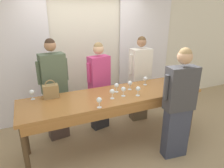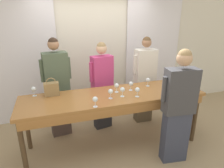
{
  "view_description": "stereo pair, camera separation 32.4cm",
  "coord_description": "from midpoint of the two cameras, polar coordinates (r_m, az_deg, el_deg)",
  "views": [
    {
      "loc": [
        -1.23,
        -2.71,
        2.21
      ],
      "look_at": [
        0.0,
        0.08,
        1.1
      ],
      "focal_mm": 32.0,
      "sensor_mm": 36.0,
      "label": 1
    },
    {
      "loc": [
        -0.93,
        -2.82,
        2.21
      ],
      "look_at": [
        0.0,
        0.08,
        1.1
      ],
      "focal_mm": 32.0,
      "sensor_mm": 36.0,
      "label": 2
    }
  ],
  "objects": [
    {
      "name": "ground_plane",
      "position": [
        3.7,
        3.01,
        -16.77
      ],
      "size": [
        18.0,
        18.0,
        0.0
      ],
      "primitive_type": "plane",
      "color": "tan"
    },
    {
      "name": "wall_back",
      "position": [
        4.4,
        -3.23,
        9.28
      ],
      "size": [
        12.0,
        0.06,
        2.8
      ],
      "color": "silver",
      "rests_on": "ground_plane"
    },
    {
      "name": "curtain_panel_left",
      "position": [
        4.22,
        -21.99,
        6.65
      ],
      "size": [
        1.32,
        0.03,
        2.69
      ],
      "color": "white",
      "rests_on": "ground_plane"
    },
    {
      "name": "curtain_panel_right",
      "position": [
        4.89,
        13.43,
        9.19
      ],
      "size": [
        1.32,
        0.03,
        2.69
      ],
      "color": "white",
      "rests_on": "ground_plane"
    },
    {
      "name": "tasting_bar",
      "position": [
        3.24,
        3.45,
        -4.63
      ],
      "size": [
        2.94,
        0.81,
        0.95
      ],
      "color": "#9E6633",
      "rests_on": "ground_plane"
    },
    {
      "name": "wine_bottle",
      "position": [
        3.67,
        24.54,
        0.15
      ],
      "size": [
        0.08,
        0.08,
        0.34
      ],
      "color": "black",
      "rests_on": "tasting_bar"
    },
    {
      "name": "handbag",
      "position": [
        3.24,
        -14.18,
        -1.36
      ],
      "size": [
        0.23,
        0.12,
        0.29
      ],
      "color": "#997A4C",
      "rests_on": "tasting_bar"
    },
    {
      "name": "wine_glass_front_left",
      "position": [
        3.03,
        2.64,
        -2.26
      ],
      "size": [
        0.08,
        0.08,
        0.15
      ],
      "color": "white",
      "rests_on": "tasting_bar"
    },
    {
      "name": "wine_glass_front_mid",
      "position": [
        3.14,
        10.22,
        -1.76
      ],
      "size": [
        0.08,
        0.08,
        0.15
      ],
      "color": "white",
      "rests_on": "tasting_bar"
    },
    {
      "name": "wine_glass_front_right",
      "position": [
        3.11,
        5.98,
        -1.73
      ],
      "size": [
        0.08,
        0.08,
        0.15
      ],
      "color": "white",
      "rests_on": "tasting_bar"
    },
    {
      "name": "wine_glass_center_left",
      "position": [
        3.8,
        19.56,
        1.21
      ],
      "size": [
        0.08,
        0.08,
        0.15
      ],
      "color": "white",
      "rests_on": "tasting_bar"
    },
    {
      "name": "wine_glass_center_mid",
      "position": [
        3.63,
        12.78,
        1.02
      ],
      "size": [
        0.08,
        0.08,
        0.15
      ],
      "color": "white",
      "rests_on": "tasting_bar"
    },
    {
      "name": "wine_glass_center_right",
      "position": [
        3.38,
        8.16,
        -0.08
      ],
      "size": [
        0.08,
        0.08,
        0.15
      ],
      "color": "white",
      "rests_on": "tasting_bar"
    },
    {
      "name": "wine_glass_back_left",
      "position": [
        3.28,
        4.17,
        -0.58
      ],
      "size": [
        0.08,
        0.08,
        0.15
      ],
      "color": "white",
      "rests_on": "tasting_bar"
    },
    {
      "name": "wine_glass_back_mid",
      "position": [
        3.3,
        -18.9,
        -1.52
      ],
      "size": [
        0.08,
        0.08,
        0.15
      ],
      "color": "white",
      "rests_on": "tasting_bar"
    },
    {
      "name": "wine_glass_back_right",
      "position": [
        3.32,
        19.53,
        -1.41
      ],
      "size": [
        0.08,
        0.08,
        0.15
      ],
      "color": "white",
      "rests_on": "tasting_bar"
    },
    {
      "name": "wine_glass_near_host",
      "position": [
        2.76,
        -1.51,
        -4.53
      ],
      "size": [
        0.08,
        0.08,
        0.15
      ],
      "color": "white",
      "rests_on": "tasting_bar"
    },
    {
      "name": "guest_olive_jacket",
      "position": [
        3.63,
        -12.85,
        -1.25
      ],
      "size": [
        0.53,
        0.29,
        1.82
      ],
      "color": "#473833",
      "rests_on": "ground_plane"
    },
    {
      "name": "guest_pink_top",
      "position": [
        3.79,
        -0.39,
        -0.49
      ],
      "size": [
        0.5,
        0.28,
        1.71
      ],
      "color": "#28282D",
      "rests_on": "ground_plane"
    },
    {
      "name": "guest_cream_sweater",
      "position": [
        4.12,
        11.5,
        1.0
      ],
      "size": [
        0.52,
        0.26,
        1.77
      ],
      "color": "brown",
      "rests_on": "ground_plane"
    },
    {
      "name": "host_pouring",
      "position": [
        3.11,
        21.32,
        -6.31
      ],
      "size": [
        0.57,
        0.27,
        1.76
      ],
      "color": "#383D51",
      "rests_on": "ground_plane"
    }
  ]
}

